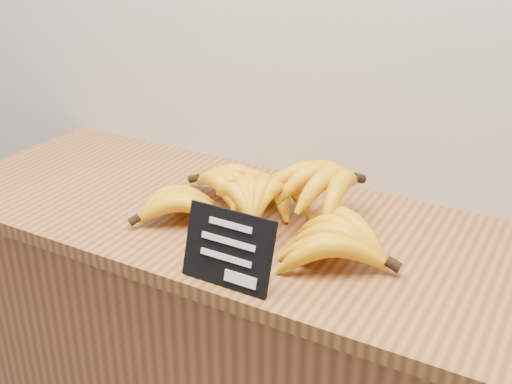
# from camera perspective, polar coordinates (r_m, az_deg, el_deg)

# --- Properties ---
(counter_top) EXTENTS (1.49, 0.54, 0.03)m
(counter_top) POSITION_cam_1_polar(r_m,az_deg,el_deg) (1.33, 1.05, -3.27)
(counter_top) COLOR #995E2F
(counter_top) RESTS_ON counter
(chalkboard_sign) EXTENTS (0.17, 0.05, 0.13)m
(chalkboard_sign) POSITION_cam_1_polar(r_m,az_deg,el_deg) (1.10, -2.51, -5.07)
(chalkboard_sign) COLOR black
(chalkboard_sign) RESTS_ON counter_top
(banana_pile) EXTENTS (0.58, 0.39, 0.13)m
(banana_pile) POSITION_cam_1_polar(r_m,az_deg,el_deg) (1.29, 1.50, -0.92)
(banana_pile) COLOR #E7A809
(banana_pile) RESTS_ON counter_top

